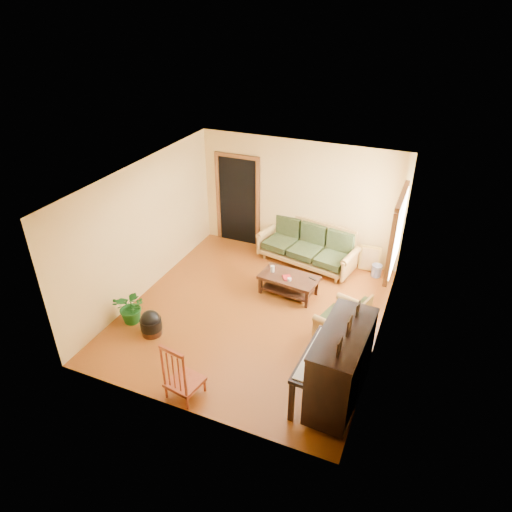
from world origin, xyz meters
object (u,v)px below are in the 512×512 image
at_px(red_chair, 184,369).
at_px(armchair, 342,317).
at_px(coffee_table, 289,285).
at_px(piano, 340,368).
at_px(potted_plant, 132,307).
at_px(ceramic_crock, 376,271).
at_px(footstool, 151,326).
at_px(sofa, 307,246).

bearing_deg(red_chair, armchair, 59.89).
relative_size(coffee_table, piano, 0.77).
height_order(piano, potted_plant, piano).
height_order(ceramic_crock, potted_plant, potted_plant).
distance_m(armchair, ceramic_crock, 2.24).
bearing_deg(potted_plant, footstool, -17.52).
xyz_separation_m(sofa, red_chair, (-0.50, -4.29, 0.05)).
bearing_deg(ceramic_crock, armchair, -95.74).
bearing_deg(sofa, potted_plant, -114.02).
bearing_deg(armchair, red_chair, -114.10).
height_order(coffee_table, potted_plant, potted_plant).
relative_size(piano, potted_plant, 2.23).
bearing_deg(footstool, red_chair, -37.78).
bearing_deg(armchair, potted_plant, -148.30).
relative_size(sofa, potted_plant, 3.27).
distance_m(sofa, armchair, 2.47).
xyz_separation_m(footstool, red_chair, (1.26, -0.97, 0.32)).
bearing_deg(red_chair, ceramic_crock, 74.59).
bearing_deg(footstool, coffee_table, 49.47).
relative_size(armchair, ceramic_crock, 3.20).
distance_m(footstool, red_chair, 1.62).
bearing_deg(footstool, ceramic_crock, 46.36).
xyz_separation_m(footstool, potted_plant, (-0.50, 0.16, 0.15)).
relative_size(footstool, potted_plant, 0.57).
bearing_deg(potted_plant, coffee_table, 40.21).
height_order(sofa, ceramic_crock, sofa).
xyz_separation_m(coffee_table, ceramic_crock, (1.48, 1.34, -0.07)).
bearing_deg(armchair, ceramic_crock, 99.39).
height_order(piano, red_chair, piano).
height_order(piano, ceramic_crock, piano).
bearing_deg(red_chair, sofa, 92.53).
height_order(armchair, potted_plant, armchair).
bearing_deg(potted_plant, ceramic_crock, 40.96).
height_order(sofa, footstool, sofa).
xyz_separation_m(piano, potted_plant, (-3.84, 0.37, -0.31)).
distance_m(coffee_table, piano, 2.82).
xyz_separation_m(coffee_table, red_chair, (-0.53, -3.06, 0.30)).
distance_m(coffee_table, red_chair, 3.12).
distance_m(coffee_table, potted_plant, 2.99).
bearing_deg(piano, coffee_table, 126.86).
xyz_separation_m(sofa, armchair, (1.29, -2.10, -0.03)).
height_order(sofa, piano, piano).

